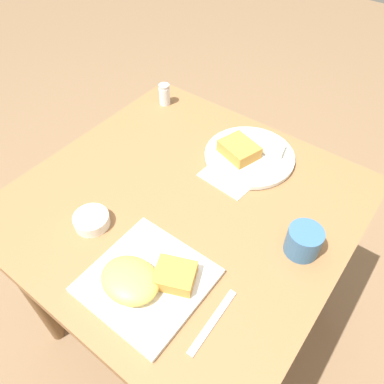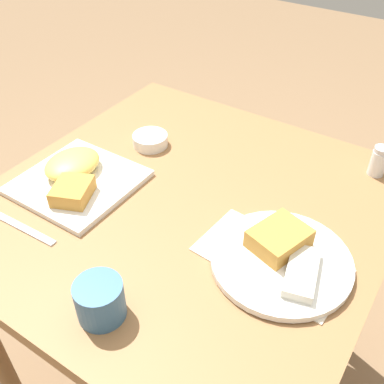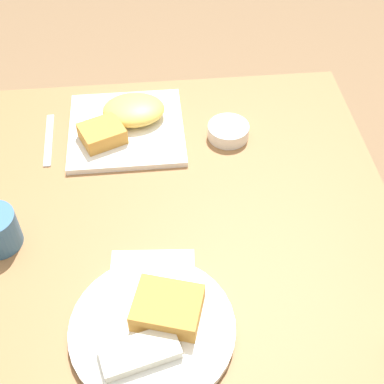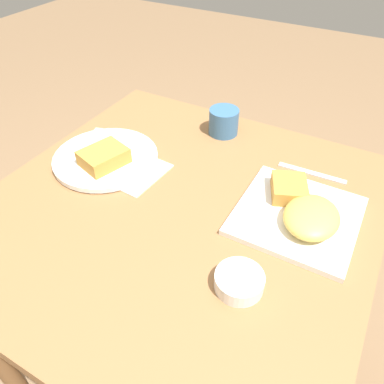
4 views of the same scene
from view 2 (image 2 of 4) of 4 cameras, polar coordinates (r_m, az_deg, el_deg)
ground_plane at (r=1.64m, az=-0.43°, el=-22.17°), size 8.00×8.00×0.00m
dining_table at (r=1.10m, az=-0.59°, el=-5.10°), size 0.89×0.88×0.78m
menu_card at (r=0.91m, az=9.95°, el=-8.49°), size 0.18×0.30×0.00m
plate_square_near at (r=1.11m, az=-14.60°, el=1.97°), size 0.26×0.26×0.06m
plate_oval_far at (r=0.90m, az=11.40°, el=-7.97°), size 0.28×0.28×0.05m
sauce_ramekin at (r=1.21m, az=-5.33°, el=6.62°), size 0.09×0.09×0.03m
salt_shaker at (r=1.18m, az=22.57°, el=3.46°), size 0.04×0.04×0.08m
butter_knife at (r=1.03m, az=-20.52°, el=-4.36°), size 0.02×0.17×0.00m
coffee_mug at (r=0.81m, az=-11.61°, el=-13.31°), size 0.09×0.09×0.08m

